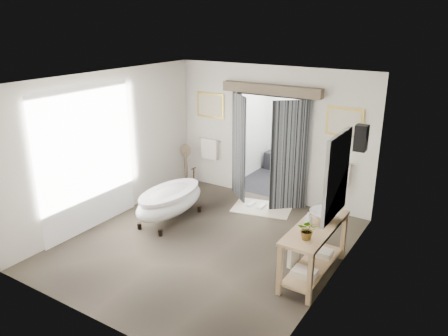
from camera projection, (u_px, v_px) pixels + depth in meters
The scene contains 13 objects.
ground_plane at pixel (206, 243), 7.79m from camera, with size 5.00×5.00×0.00m, color brown.
room_shell at pixel (198, 145), 7.09m from camera, with size 4.52×5.02×2.91m.
shower_room at pixel (298, 143), 10.68m from camera, with size 2.22×2.01×2.51m.
back_wall_dressing at pixel (268, 131), 9.13m from camera, with size 3.82×0.68×2.52m.
clawfoot_tub at pixel (170, 201), 8.55m from camera, with size 0.79×1.76×0.86m.
vanity at pixel (313, 246), 6.68m from camera, with size 0.57×1.60×0.85m.
pedestal_mirror at pixel (186, 168), 10.28m from camera, with size 0.31×0.20×1.04m.
rug at pixel (262, 208), 9.21m from camera, with size 1.20×0.80×0.01m, color beige.
slippers at pixel (257, 205), 9.27m from camera, with size 0.36×0.27×0.05m.
basin at pixel (324, 215), 6.73m from camera, with size 0.46×0.46×0.16m, color white.
plant at pixel (308, 230), 6.12m from camera, with size 0.27×0.23×0.30m, color gray.
soap_bottle_a at pixel (308, 218), 6.61m from camera, with size 0.08×0.09×0.19m, color gray.
soap_bottle_b at pixel (326, 207), 7.02m from camera, with size 0.13×0.13×0.17m, color gray.
Camera 1 is at (3.96, -5.68, 3.83)m, focal length 35.00 mm.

